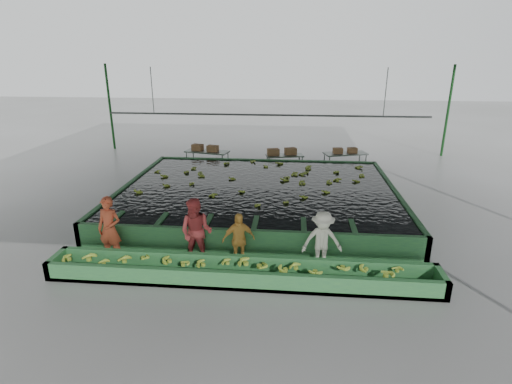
# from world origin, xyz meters

# --- Properties ---
(ground) EXTENTS (80.00, 80.00, 0.00)m
(ground) POSITION_xyz_m (0.00, 0.00, 0.00)
(ground) COLOR gray
(ground) RESTS_ON ground
(shed_roof) EXTENTS (20.00, 22.00, 0.04)m
(shed_roof) POSITION_xyz_m (0.00, 0.00, 5.00)
(shed_roof) COLOR slate
(shed_roof) RESTS_ON shed_posts
(shed_posts) EXTENTS (20.00, 22.00, 5.00)m
(shed_posts) POSITION_xyz_m (0.00, 0.00, 2.50)
(shed_posts) COLOR #144217
(shed_posts) RESTS_ON ground
(flotation_tank) EXTENTS (10.00, 8.00, 0.90)m
(flotation_tank) POSITION_xyz_m (0.00, 1.50, 0.45)
(flotation_tank) COLOR #2B6533
(flotation_tank) RESTS_ON ground
(tank_water) EXTENTS (9.70, 7.70, 0.00)m
(tank_water) POSITION_xyz_m (0.00, 1.50, 0.85)
(tank_water) COLOR black
(tank_water) RESTS_ON flotation_tank
(sorting_trough) EXTENTS (10.00, 1.00, 0.50)m
(sorting_trough) POSITION_xyz_m (0.00, -3.60, 0.25)
(sorting_trough) COLOR #2B6533
(sorting_trough) RESTS_ON ground
(cableway_rail) EXTENTS (0.08, 0.08, 14.00)m
(cableway_rail) POSITION_xyz_m (0.00, 5.00, 3.00)
(cableway_rail) COLOR #59605B
(cableway_rail) RESTS_ON shed_roof
(rail_hanger_left) EXTENTS (0.04, 0.04, 2.00)m
(rail_hanger_left) POSITION_xyz_m (-5.00, 5.00, 4.00)
(rail_hanger_left) COLOR #59605B
(rail_hanger_left) RESTS_ON shed_roof
(rail_hanger_right) EXTENTS (0.04, 0.04, 2.00)m
(rail_hanger_right) POSITION_xyz_m (5.00, 5.00, 4.00)
(rail_hanger_right) COLOR #59605B
(rail_hanger_right) RESTS_ON shed_roof
(worker_a) EXTENTS (0.73, 0.52, 1.86)m
(worker_a) POSITION_xyz_m (-3.76, -2.80, 0.93)
(worker_a) COLOR #C54E2D
(worker_a) RESTS_ON ground
(worker_b) EXTENTS (1.01, 0.83, 1.89)m
(worker_b) POSITION_xyz_m (-1.31, -2.80, 0.95)
(worker_b) COLOR #C54342
(worker_b) RESTS_ON ground
(worker_c) EXTENTS (0.98, 0.67, 1.54)m
(worker_c) POSITION_xyz_m (-0.17, -2.80, 0.77)
(worker_c) COLOR #ECB045
(worker_c) RESTS_ON ground
(worker_d) EXTENTS (1.15, 0.75, 1.66)m
(worker_d) POSITION_xyz_m (2.07, -2.80, 0.83)
(worker_d) COLOR white
(worker_d) RESTS_ON ground
(packing_table_left) EXTENTS (2.26, 1.28, 0.97)m
(packing_table_left) POSITION_xyz_m (-3.01, 6.58, 0.48)
(packing_table_left) COLOR #59605B
(packing_table_left) RESTS_ON ground
(packing_table_mid) EXTENTS (1.92, 1.09, 0.82)m
(packing_table_mid) POSITION_xyz_m (0.83, 6.67, 0.41)
(packing_table_mid) COLOR #59605B
(packing_table_mid) RESTS_ON ground
(packing_table_right) EXTENTS (2.22, 1.36, 0.94)m
(packing_table_right) POSITION_xyz_m (3.79, 6.89, 0.47)
(packing_table_right) COLOR #59605B
(packing_table_right) RESTS_ON ground
(box_stack_left) EXTENTS (1.40, 0.69, 0.29)m
(box_stack_left) POSITION_xyz_m (-3.11, 6.59, 0.97)
(box_stack_left) COLOR brown
(box_stack_left) RESTS_ON packing_table_left
(box_stack_mid) EXTENTS (1.48, 0.79, 0.31)m
(box_stack_mid) POSITION_xyz_m (0.69, 6.73, 0.83)
(box_stack_mid) COLOR brown
(box_stack_mid) RESTS_ON packing_table_mid
(box_stack_right) EXTENTS (1.20, 0.51, 0.25)m
(box_stack_right) POSITION_xyz_m (3.76, 6.87, 0.94)
(box_stack_right) COLOR brown
(box_stack_right) RESTS_ON packing_table_right
(floating_bananas) EXTENTS (8.91, 6.08, 0.12)m
(floating_bananas) POSITION_xyz_m (0.00, 2.30, 0.85)
(floating_bananas) COLOR olive
(floating_bananas) RESTS_ON tank_water
(trough_bananas) EXTENTS (9.50, 0.63, 0.13)m
(trough_bananas) POSITION_xyz_m (0.00, -3.60, 0.40)
(trough_bananas) COLOR olive
(trough_bananas) RESTS_ON sorting_trough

